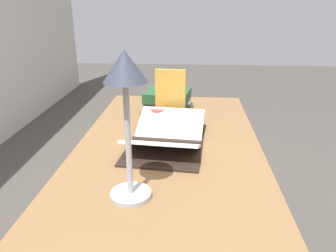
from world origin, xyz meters
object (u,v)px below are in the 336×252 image
at_px(reading_lamp, 126,94).
at_px(coffee_mug, 158,117).
at_px(book_stack_tall, 168,102).
at_px(book_standing_upright, 170,97).
at_px(open_book, 167,138).

relative_size(reading_lamp, coffee_mug, 4.76).
distance_m(book_stack_tall, book_standing_upright, 0.19).
xyz_separation_m(book_standing_upright, reading_lamp, (-0.67, 0.08, 0.20)).
height_order(book_stack_tall, book_standing_upright, book_standing_upright).
height_order(book_standing_upright, reading_lamp, reading_lamp).
bearing_deg(book_standing_upright, open_book, -175.12).
xyz_separation_m(open_book, book_standing_upright, (0.25, 0.00, 0.11)).
xyz_separation_m(open_book, book_stack_tall, (0.43, 0.03, 0.03)).
bearing_deg(reading_lamp, open_book, -11.26).
xyz_separation_m(open_book, coffee_mug, (0.21, 0.06, 0.02)).
relative_size(book_stack_tall, reading_lamp, 0.61).
bearing_deg(open_book, book_standing_upright, 5.20).
distance_m(open_book, reading_lamp, 0.52).
bearing_deg(book_standing_upright, coffee_mug, 134.24).
height_order(book_standing_upright, coffee_mug, book_standing_upright).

